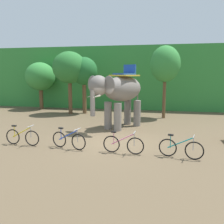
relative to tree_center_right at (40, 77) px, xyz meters
name	(u,v)px	position (x,y,z in m)	size (l,w,h in m)	color
ground_plane	(112,142)	(8.69, -9.54, -2.97)	(80.00, 80.00, 0.00)	brown
foliage_hedge	(140,78)	(8.69, 4.23, -0.11)	(36.00, 6.00, 5.71)	#338438
tree_center_right	(40,77)	(0.00, 0.00, 0.00)	(2.67, 2.67, 4.26)	brown
tree_right	(69,68)	(3.61, -1.94, 0.72)	(2.68, 2.68, 4.99)	brown
tree_far_right	(84,72)	(4.69, -1.57, 0.43)	(2.16, 2.16, 4.56)	brown
tree_center_left	(165,64)	(11.06, -2.43, 0.93)	(2.14, 2.14, 5.21)	brown
elephant	(119,91)	(8.46, -6.44, -0.77)	(3.26, 4.03, 3.78)	slate
bike_yellow	(22,137)	(4.76, -10.83, -2.58)	(1.71, 0.52, 0.92)	black
bike_blue	(69,140)	(7.03, -10.90, -2.58)	(1.68, 0.57, 0.92)	black
bike_pink	(123,144)	(9.45, -11.06, -2.58)	(1.71, 0.52, 0.92)	black
bike_teal	(181,148)	(11.71, -11.15, -2.58)	(1.68, 0.55, 0.92)	black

